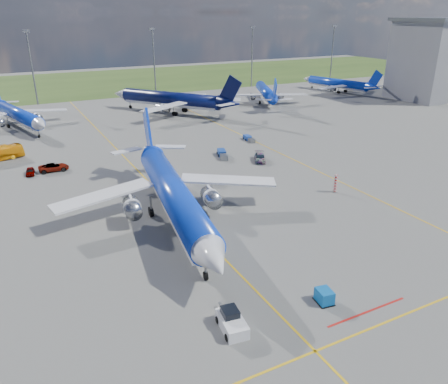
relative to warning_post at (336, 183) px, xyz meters
name	(u,v)px	position (x,y,z in m)	size (l,w,h in m)	color
ground	(215,249)	(-26.00, -8.00, -1.50)	(400.00, 400.00, 0.00)	#50504E
grass_strip	(54,85)	(-26.00, 142.00, -1.50)	(400.00, 80.00, 0.01)	#2D4719
taxiway_lines	(148,180)	(-25.83, 19.70, -1.49)	(60.25, 160.00, 0.02)	gold
floodlight_masts	(96,61)	(-16.00, 102.00, 11.06)	(202.20, 0.50, 22.70)	slate
warning_post	(336,183)	(0.00, 0.00, 0.00)	(0.50, 0.50, 3.00)	red
bg_jet_nnw	(21,128)	(-43.13, 70.65, -1.50)	(28.49, 37.40, 9.79)	#0E36C7
bg_jet_n	(171,113)	(-2.16, 70.25, -1.50)	(34.13, 44.80, 11.73)	#070E3E
bg_jet_ne	(266,102)	(31.40, 71.24, -1.50)	(28.35, 37.21, 9.74)	#0E36C7
bg_jet_ene	(337,92)	(65.80, 76.20, -1.50)	(26.73, 35.08, 9.19)	#0E36C7
main_airliner	(175,221)	(-27.60, 1.76, -1.50)	(35.25, 46.27, 12.12)	#0E36C7
pushback_tug	(232,322)	(-31.13, -21.95, -0.75)	(2.54, 5.62, 1.87)	silver
uld_container	(324,296)	(-20.80, -22.75, -0.78)	(1.44, 1.79, 1.44)	#0B57A3
service_car_a	(30,171)	(-44.16, 32.05, -0.89)	(1.44, 3.58, 1.22)	#999999
service_car_b	(54,167)	(-40.01, 32.16, -0.75)	(2.49, 5.41, 1.50)	#999999
service_car_c	(260,158)	(-2.58, 19.47, -0.74)	(2.12, 5.21, 1.51)	#999999
baggage_tug_w	(222,154)	(-7.96, 25.45, -0.94)	(2.97, 5.51, 1.20)	navy
baggage_tug_c	(5,153)	(-47.76, 47.24, -1.04)	(1.59, 4.46, 0.98)	#1B5CA7
baggage_tug_e	(249,139)	(3.05, 33.61, -1.02)	(1.75, 4.71, 1.03)	#1B40A2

